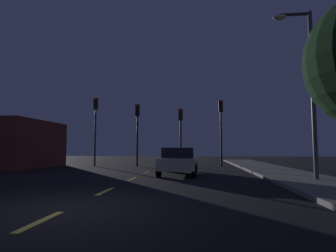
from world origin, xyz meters
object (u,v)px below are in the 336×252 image
at_px(traffic_signal_center_left, 137,123).
at_px(car_stopped_ahead, 179,161).
at_px(traffic_signal_far_left, 95,119).
at_px(street_lamp_right, 307,78).
at_px(traffic_signal_far_right, 221,120).
at_px(traffic_signal_center_right, 181,126).

relative_size(traffic_signal_center_left, car_stopped_ahead, 1.08).
xyz_separation_m(traffic_signal_far_left, street_lamp_right, (12.76, -9.81, 0.51)).
bearing_deg(traffic_signal_far_right, street_lamp_right, -74.36).
distance_m(traffic_signal_center_right, car_stopped_ahead, 6.98).
bearing_deg(traffic_signal_center_left, traffic_signal_far_right, 0.00).
xyz_separation_m(traffic_signal_center_right, traffic_signal_far_right, (3.11, 0.00, 0.39)).
distance_m(traffic_signal_far_right, car_stopped_ahead, 7.66).
height_order(car_stopped_ahead, street_lamp_right, street_lamp_right).
distance_m(traffic_signal_center_left, traffic_signal_center_right, 3.46).
bearing_deg(street_lamp_right, car_stopped_ahead, 149.56).
bearing_deg(traffic_signal_center_right, street_lamp_right, -59.15).
distance_m(car_stopped_ahead, street_lamp_right, 7.40).
height_order(traffic_signal_center_left, traffic_signal_far_right, traffic_signal_far_right).
bearing_deg(traffic_signal_center_right, traffic_signal_center_left, 179.99).
bearing_deg(traffic_signal_far_left, car_stopped_ahead, -42.29).
xyz_separation_m(traffic_signal_far_left, traffic_signal_far_right, (10.01, -0.00, -0.23)).
xyz_separation_m(traffic_signal_center_left, traffic_signal_center_right, (3.45, -0.00, -0.26)).
bearing_deg(car_stopped_ahead, traffic_signal_center_left, 119.73).
distance_m(traffic_signal_far_left, car_stopped_ahead, 10.18).
bearing_deg(traffic_signal_center_left, street_lamp_right, -46.50).
bearing_deg(street_lamp_right, traffic_signal_far_right, 105.64).
distance_m(traffic_signal_far_right, street_lamp_right, 10.21).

